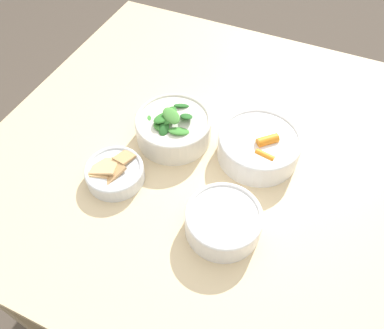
# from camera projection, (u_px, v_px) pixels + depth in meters

# --- Properties ---
(ground_plane) EXTENTS (10.00, 10.00, 0.00)m
(ground_plane) POSITION_uv_depth(u_px,v_px,m) (207.00, 271.00, 1.52)
(ground_plane) COLOR #4C4238
(dining_table) EXTENTS (1.02, 1.09, 0.78)m
(dining_table) POSITION_uv_depth(u_px,v_px,m) (215.00, 175.00, 1.00)
(dining_table) COLOR beige
(dining_table) RESTS_ON ground_plane
(bowl_carrots) EXTENTS (0.19, 0.19, 0.08)m
(bowl_carrots) POSITION_uv_depth(u_px,v_px,m) (259.00, 146.00, 0.87)
(bowl_carrots) COLOR white
(bowl_carrots) RESTS_ON dining_table
(bowl_greens) EXTENTS (0.18, 0.19, 0.10)m
(bowl_greens) POSITION_uv_depth(u_px,v_px,m) (173.00, 127.00, 0.90)
(bowl_greens) COLOR silver
(bowl_greens) RESTS_ON dining_table
(bowl_beans_hotdog) EXTENTS (0.15, 0.15, 0.06)m
(bowl_beans_hotdog) POSITION_uv_depth(u_px,v_px,m) (223.00, 222.00, 0.75)
(bowl_beans_hotdog) COLOR white
(bowl_beans_hotdog) RESTS_ON dining_table
(bowl_cookies) EXTENTS (0.13, 0.13, 0.05)m
(bowl_cookies) POSITION_uv_depth(u_px,v_px,m) (115.00, 172.00, 0.84)
(bowl_cookies) COLOR silver
(bowl_cookies) RESTS_ON dining_table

